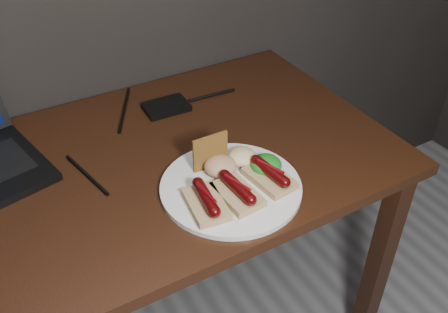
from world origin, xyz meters
TOP-DOWN VIEW (x-y plane):
  - desk at (0.00, 1.38)m, footprint 1.40×0.70m
  - hard_drive at (0.25, 1.57)m, footprint 0.12×0.08m
  - desk_cables at (-0.01, 1.51)m, footprint 0.96×0.41m
  - plate at (0.23, 1.20)m, footprint 0.40×0.40m
  - bread_sausage_left at (0.15, 1.16)m, footprint 0.08×0.12m
  - bread_sausage_center at (0.22, 1.16)m, footprint 0.08×0.12m
  - bread_sausage_right at (0.31, 1.17)m, footprint 0.08×0.12m
  - crispbread at (0.23, 1.27)m, footprint 0.09×0.01m
  - salad_greens at (0.32, 1.20)m, footprint 0.07×0.07m
  - salsa_mound at (0.23, 1.24)m, footprint 0.07×0.07m
  - coleslaw_mound at (0.29, 1.25)m, footprint 0.06×0.06m

SIDE VIEW (x-z plane):
  - desk at x=0.00m, z-range 0.29..1.04m
  - desk_cables at x=-0.01m, z-range 0.75..0.76m
  - plate at x=0.23m, z-range 0.75..0.76m
  - hard_drive at x=0.25m, z-range 0.75..0.77m
  - bread_sausage_left at x=0.15m, z-range 0.76..0.80m
  - bread_sausage_center at x=0.22m, z-range 0.76..0.80m
  - bread_sausage_right at x=0.31m, z-range 0.76..0.80m
  - coleslaw_mound at x=0.29m, z-range 0.76..0.80m
  - salad_greens at x=0.32m, z-range 0.76..0.80m
  - salsa_mound at x=0.23m, z-range 0.76..0.80m
  - crispbread at x=0.23m, z-range 0.76..0.85m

